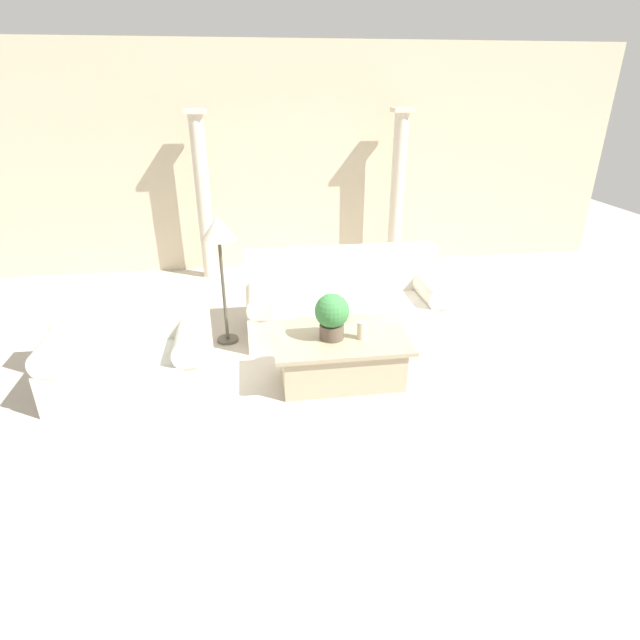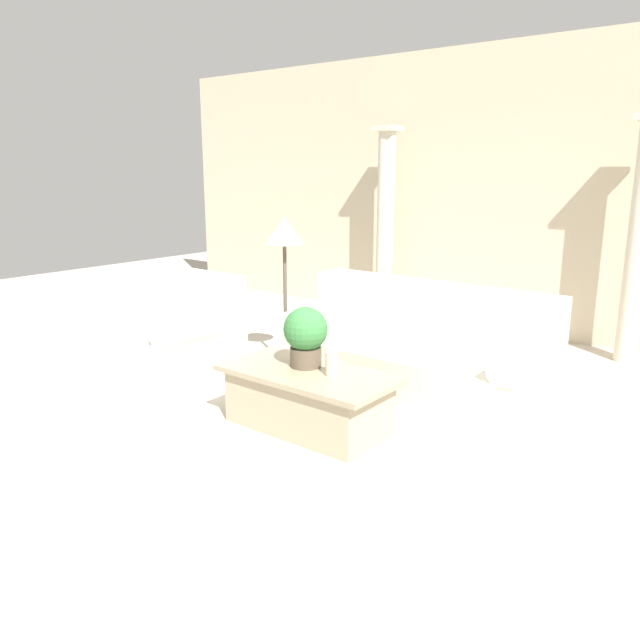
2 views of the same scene
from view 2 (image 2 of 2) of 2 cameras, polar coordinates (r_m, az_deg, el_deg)
ground_plane at (r=5.08m, az=1.40°, el=-7.75°), size 16.00×16.00×0.00m
wall_back at (r=7.46m, az=16.38°, el=11.20°), size 10.00×0.06×3.20m
sofa_long at (r=5.32m, az=8.83°, el=-2.82°), size 2.23×0.89×0.91m
loveseat at (r=6.08m, az=-13.91°, el=-0.87°), size 1.44×0.89×0.91m
coffee_table at (r=4.58m, az=-1.09°, el=-7.21°), size 1.30×0.66×0.44m
potted_plant at (r=4.55m, az=-1.32°, el=-1.30°), size 0.33×0.33×0.45m
pillar_candle at (r=4.39m, az=1.07°, el=-4.02°), size 0.09×0.09×0.17m
floor_lamp at (r=5.81m, az=-3.27°, el=7.31°), size 0.36×0.36×1.43m
column_left at (r=7.74m, az=5.98°, el=8.76°), size 0.29×0.29×2.34m
column_right at (r=6.66m, az=27.12°, el=6.54°), size 0.29×0.29×2.34m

